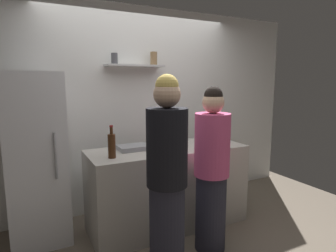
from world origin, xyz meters
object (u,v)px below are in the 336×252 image
(baking_pan, at_px, (134,147))
(water_bottle_plastic, at_px, (214,131))
(person_pink_top, at_px, (212,172))
(refrigerator, at_px, (36,159))
(utensil_holder, at_px, (161,142))
(person_blonde, at_px, (167,180))
(wine_bottle_amber_glass, at_px, (112,145))
(wine_bottle_pale_glass, at_px, (199,135))

(baking_pan, height_order, water_bottle_plastic, water_bottle_plastic)
(water_bottle_plastic, relative_size, person_pink_top, 0.15)
(refrigerator, xyz_separation_m, utensil_holder, (1.28, -0.29, 0.11))
(baking_pan, bearing_deg, utensil_holder, -7.86)
(person_blonde, bearing_deg, wine_bottle_amber_glass, -40.03)
(person_blonde, bearing_deg, refrigerator, -23.02)
(wine_bottle_amber_glass, bearing_deg, baking_pan, 36.30)
(wine_bottle_pale_glass, bearing_deg, utensil_holder, 166.54)
(baking_pan, distance_m, wine_bottle_pale_glass, 0.77)
(baking_pan, height_order, person_pink_top, person_pink_top)
(person_pink_top, bearing_deg, water_bottle_plastic, 132.04)
(wine_bottle_pale_glass, bearing_deg, refrigerator, 167.13)
(water_bottle_plastic, distance_m, person_pink_top, 1.01)
(wine_bottle_amber_glass, height_order, person_blonde, person_blonde)
(utensil_holder, xyz_separation_m, water_bottle_plastic, (0.81, 0.11, 0.04))
(utensil_holder, bearing_deg, person_blonde, -112.77)
(utensil_holder, height_order, wine_bottle_amber_glass, wine_bottle_amber_glass)
(person_pink_top, bearing_deg, utensil_holder, -173.37)
(water_bottle_plastic, bearing_deg, person_pink_top, -127.03)
(utensil_holder, relative_size, person_pink_top, 0.14)
(person_pink_top, distance_m, person_blonde, 0.59)
(refrigerator, height_order, water_bottle_plastic, refrigerator)
(wine_bottle_amber_glass, xyz_separation_m, water_bottle_plastic, (1.43, 0.29, -0.02))
(wine_bottle_pale_glass, bearing_deg, person_blonde, -137.02)
(wine_bottle_amber_glass, distance_m, water_bottle_plastic, 1.46)
(baking_pan, relative_size, water_bottle_plastic, 1.40)
(water_bottle_plastic, bearing_deg, utensil_holder, -172.41)
(wine_bottle_amber_glass, bearing_deg, water_bottle_plastic, 11.44)
(refrigerator, height_order, wine_bottle_amber_glass, refrigerator)
(baking_pan, distance_m, person_blonde, 0.88)
(baking_pan, bearing_deg, refrigerator, 165.79)
(wine_bottle_amber_glass, xyz_separation_m, person_pink_top, (0.84, -0.49, -0.25))
(refrigerator, distance_m, person_pink_top, 1.78)
(utensil_holder, relative_size, person_blonde, 0.13)
(refrigerator, xyz_separation_m, baking_pan, (0.97, -0.25, 0.07))
(utensil_holder, relative_size, wine_bottle_amber_glass, 0.69)
(refrigerator, height_order, wine_bottle_pale_glass, refrigerator)
(utensil_holder, distance_m, person_pink_top, 0.73)
(refrigerator, height_order, person_blonde, refrigerator)
(wine_bottle_amber_glass, relative_size, water_bottle_plastic, 1.33)
(person_pink_top, bearing_deg, baking_pan, -154.53)
(refrigerator, relative_size, wine_bottle_pale_glass, 5.46)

